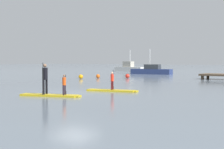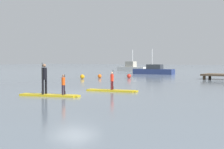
{
  "view_description": "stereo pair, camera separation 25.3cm",
  "coord_description": "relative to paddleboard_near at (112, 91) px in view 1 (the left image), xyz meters",
  "views": [
    {
      "loc": [
        11.84,
        -14.01,
        1.85
      ],
      "look_at": [
        0.78,
        2.65,
        0.97
      ],
      "focal_mm": 51.29,
      "sensor_mm": 36.0,
      "label": 1
    },
    {
      "loc": [
        12.05,
        -13.87,
        1.85
      ],
      "look_at": [
        0.78,
        2.65,
        0.97
      ],
      "focal_mm": 51.29,
      "sensor_mm": 36.0,
      "label": 2
    }
  ],
  "objects": [
    {
      "name": "motor_boat_small_navy",
      "position": [
        -8.87,
        23.04,
        0.44
      ],
      "size": [
        5.63,
        2.14,
        3.41
      ],
      "color": "navy",
      "rests_on": "ground"
    },
    {
      "name": "paddler_child_solo",
      "position": [
        -0.0,
        0.01,
        0.65
      ],
      "size": [
        0.23,
        0.38,
        1.2
      ],
      "color": "#4C1419",
      "rests_on": "paddleboard_near"
    },
    {
      "name": "mooring_buoy_far",
      "position": [
        -9.22,
        11.2,
        0.16
      ],
      "size": [
        0.41,
        0.41,
        0.41
      ],
      "primitive_type": "sphere",
      "color": "orange",
      "rests_on": "ground"
    },
    {
      "name": "paddler_adult",
      "position": [
        -1.5,
        -4.07,
        0.96
      ],
      "size": [
        0.35,
        0.49,
        1.64
      ],
      "color": "black",
      "rests_on": "paddleboard_far"
    },
    {
      "name": "ground_plane",
      "position": [
        -1.28,
        -1.92,
        -0.05
      ],
      "size": [
        240.0,
        240.0,
        0.0
      ],
      "primitive_type": "plane",
      "color": "slate"
    },
    {
      "name": "fishing_boat_green_midground",
      "position": [
        -17.05,
        30.95,
        0.53
      ],
      "size": [
        5.4,
        1.81,
        3.66
      ],
      "color": "silver",
      "rests_on": "ground"
    },
    {
      "name": "paddleboard_far",
      "position": [
        -1.21,
        -3.97,
        0.0
      ],
      "size": [
        3.27,
        1.53,
        0.1
      ],
      "color": "gold",
      "rests_on": "ground"
    },
    {
      "name": "mooring_buoy_mid",
      "position": [
        -6.6,
        12.83,
        0.17
      ],
      "size": [
        0.45,
        0.45,
        0.45
      ],
      "primitive_type": "sphere",
      "color": "red",
      "rests_on": "ground"
    },
    {
      "name": "paddler_child_front",
      "position": [
        -0.47,
        -3.72,
        0.62
      ],
      "size": [
        0.23,
        0.36,
        1.03
      ],
      "color": "black",
      "rests_on": "paddleboard_far"
    },
    {
      "name": "mooring_buoy_near",
      "position": [
        -9.78,
        9.04,
        0.17
      ],
      "size": [
        0.45,
        0.45,
        0.45
      ],
      "primitive_type": "sphere",
      "color": "orange",
      "rests_on": "ground"
    },
    {
      "name": "paddleboard_near",
      "position": [
        0.0,
        0.0,
        0.0
      ],
      "size": [
        3.17,
        1.31,
        0.1
      ],
      "color": "gold",
      "rests_on": "ground"
    }
  ]
}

